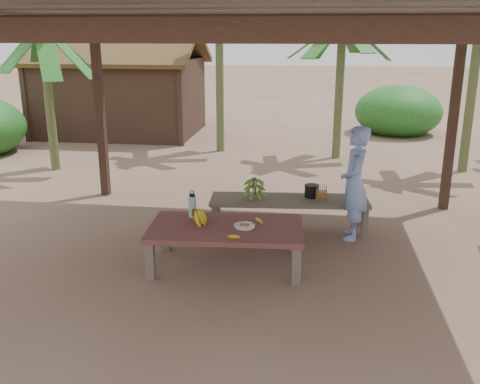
# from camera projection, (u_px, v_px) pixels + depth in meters

# --- Properties ---
(ground) EXTENTS (80.00, 80.00, 0.00)m
(ground) POSITION_uv_depth(u_px,v_px,m) (252.00, 256.00, 6.68)
(ground) COLOR brown
(ground) RESTS_ON ground
(pavilion) EXTENTS (6.60, 5.60, 2.95)m
(pavilion) POSITION_uv_depth(u_px,v_px,m) (252.00, 24.00, 5.88)
(pavilion) COLOR black
(pavilion) RESTS_ON ground
(work_table) EXTENTS (1.86, 1.11, 0.50)m
(work_table) POSITION_uv_depth(u_px,v_px,m) (226.00, 232.00, 6.29)
(work_table) COLOR brown
(work_table) RESTS_ON ground
(bench) EXTENTS (2.24, 0.78, 0.45)m
(bench) POSITION_uv_depth(u_px,v_px,m) (289.00, 202.00, 7.50)
(bench) COLOR brown
(bench) RESTS_ON ground
(ripe_banana_bunch) EXTENTS (0.40, 0.38, 0.19)m
(ripe_banana_bunch) POSITION_uv_depth(u_px,v_px,m) (194.00, 216.00, 6.35)
(ripe_banana_bunch) COLOR yellow
(ripe_banana_bunch) RESTS_ON work_table
(plate) EXTENTS (0.24, 0.24, 0.04)m
(plate) POSITION_uv_depth(u_px,v_px,m) (245.00, 226.00, 6.23)
(plate) COLOR white
(plate) RESTS_ON work_table
(loose_banana_front) EXTENTS (0.15, 0.09, 0.04)m
(loose_banana_front) POSITION_uv_depth(u_px,v_px,m) (234.00, 237.00, 5.89)
(loose_banana_front) COLOR yellow
(loose_banana_front) RESTS_ON work_table
(loose_banana_side) EXTENTS (0.14, 0.14, 0.04)m
(loose_banana_side) POSITION_uv_depth(u_px,v_px,m) (259.00, 221.00, 6.40)
(loose_banana_side) COLOR yellow
(loose_banana_side) RESTS_ON work_table
(water_flask) EXTENTS (0.09, 0.09, 0.34)m
(water_flask) POSITION_uv_depth(u_px,v_px,m) (192.00, 206.00, 6.56)
(water_flask) COLOR #3C95BD
(water_flask) RESTS_ON work_table
(green_banana_stalk) EXTENTS (0.29, 0.29, 0.31)m
(green_banana_stalk) POSITION_uv_depth(u_px,v_px,m) (254.00, 188.00, 7.46)
(green_banana_stalk) COLOR #598C2D
(green_banana_stalk) RESTS_ON bench
(cooking_pot) EXTENTS (0.20, 0.20, 0.17)m
(cooking_pot) POSITION_uv_depth(u_px,v_px,m) (312.00, 191.00, 7.53)
(cooking_pot) COLOR black
(cooking_pot) RESTS_ON bench
(skewer_rack) EXTENTS (0.19, 0.09, 0.24)m
(skewer_rack) POSITION_uv_depth(u_px,v_px,m) (321.00, 192.00, 7.38)
(skewer_rack) COLOR #A57F47
(skewer_rack) RESTS_ON bench
(woman) EXTENTS (0.39, 0.57, 1.53)m
(woman) POSITION_uv_depth(u_px,v_px,m) (354.00, 183.00, 7.08)
(woman) COLOR #7390DA
(woman) RESTS_ON ground
(hut) EXTENTS (4.40, 3.43, 2.85)m
(hut) POSITION_uv_depth(u_px,v_px,m) (122.00, 93.00, 14.55)
(hut) COLOR black
(hut) RESTS_ON ground
(banana_plant_n) EXTENTS (1.80, 1.80, 3.15)m
(banana_plant_n) POSITION_uv_depth(u_px,v_px,m) (342.00, 34.00, 11.17)
(banana_plant_n) COLOR #596638
(banana_plant_n) RESTS_ON ground
(banana_plant_nw) EXTENTS (1.80, 1.80, 3.76)m
(banana_plant_nw) POSITION_uv_depth(u_px,v_px,m) (219.00, 5.00, 11.68)
(banana_plant_nw) COLOR #596638
(banana_plant_nw) RESTS_ON ground
(banana_plant_w) EXTENTS (1.80, 1.80, 2.95)m
(banana_plant_w) POSITION_uv_depth(u_px,v_px,m) (43.00, 44.00, 10.21)
(banana_plant_w) COLOR #596638
(banana_plant_w) RESTS_ON ground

